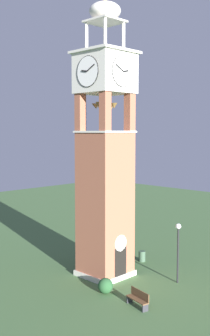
{
  "coord_description": "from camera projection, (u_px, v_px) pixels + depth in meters",
  "views": [
    {
      "loc": [
        -19.69,
        -19.45,
        9.96
      ],
      "look_at": [
        0.0,
        0.0,
        7.49
      ],
      "focal_mm": 43.72,
      "sensor_mm": 36.0,
      "label": 1
    }
  ],
  "objects": [
    {
      "name": "shrub_left_of_tower",
      "position": [
        105.0,
        286.0,
        25.19
      ],
      "size": [
        0.93,
        0.93,
        0.96
      ],
      "primitive_type": "ellipsoid",
      "color": "#234C28",
      "rests_on": "ground"
    },
    {
      "name": "clock_tower",
      "position": [
        105.0,
        164.0,
        27.76
      ],
      "size": [
        3.51,
        3.51,
        18.7
      ],
      "color": "#93543D",
      "rests_on": "ground"
    },
    {
      "name": "shrub_behind_bench",
      "position": [
        104.0,
        256.0,
        31.11
      ],
      "size": [
        1.24,
        1.24,
        0.99
      ],
      "primitive_type": "ellipsoid",
      "color": "#234C28",
      "rests_on": "ground"
    },
    {
      "name": "trash_bin",
      "position": [
        142.0,
        256.0,
        31.44
      ],
      "size": [
        0.52,
        0.52,
        0.8
      ],
      "primitive_type": "cylinder",
      "color": "#38513D",
      "rests_on": "ground"
    },
    {
      "name": "ground",
      "position": [
        105.0,
        275.0,
        28.45
      ],
      "size": [
        80.0,
        80.0,
        0.0
      ],
      "primitive_type": "plane",
      "color": "#476B3D"
    },
    {
      "name": "shrub_near_entry",
      "position": [
        130.0,
        262.0,
        30.31
      ],
      "size": [
        0.7,
        0.7,
        0.68
      ],
      "primitive_type": "ellipsoid",
      "color": "#234C28",
      "rests_on": "ground"
    },
    {
      "name": "lamp_post",
      "position": [
        178.0,
        242.0,
        26.79
      ],
      "size": [
        0.36,
        0.36,
        3.97
      ],
      "color": "black",
      "rests_on": "ground"
    },
    {
      "name": "park_bench",
      "position": [
        138.0,
        299.0,
        23.25
      ],
      "size": [
        0.77,
        1.66,
        0.95
      ],
      "color": "brown",
      "rests_on": "ground"
    }
  ]
}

